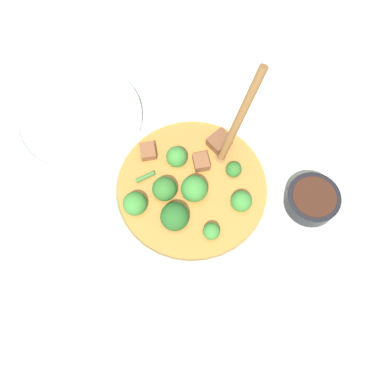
# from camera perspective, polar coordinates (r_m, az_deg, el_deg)

# --- Properties ---
(ground_plane) EXTENTS (4.00, 4.00, 0.00)m
(ground_plane) POSITION_cam_1_polar(r_m,az_deg,el_deg) (0.66, 0.00, -1.84)
(ground_plane) COLOR #ADBCAD
(stew_bowl) EXTENTS (0.26, 0.26, 0.25)m
(stew_bowl) POSITION_cam_1_polar(r_m,az_deg,el_deg) (0.61, -0.02, -0.18)
(stew_bowl) COLOR beige
(stew_bowl) RESTS_ON ground_plane
(condiment_bowl) EXTENTS (0.09, 0.09, 0.03)m
(condiment_bowl) POSITION_cam_1_polar(r_m,az_deg,el_deg) (0.67, 17.84, -1.07)
(condiment_bowl) COLOR black
(condiment_bowl) RESTS_ON ground_plane
(empty_plate) EXTENTS (0.24, 0.24, 0.02)m
(empty_plate) POSITION_cam_1_polar(r_m,az_deg,el_deg) (0.76, -17.07, 10.82)
(empty_plate) COLOR white
(empty_plate) RESTS_ON ground_plane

